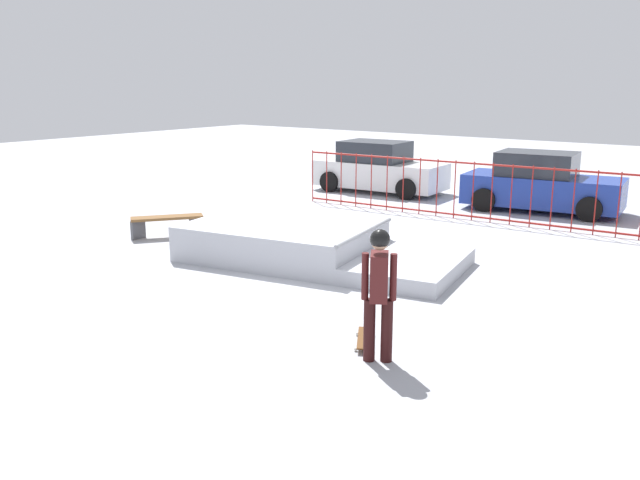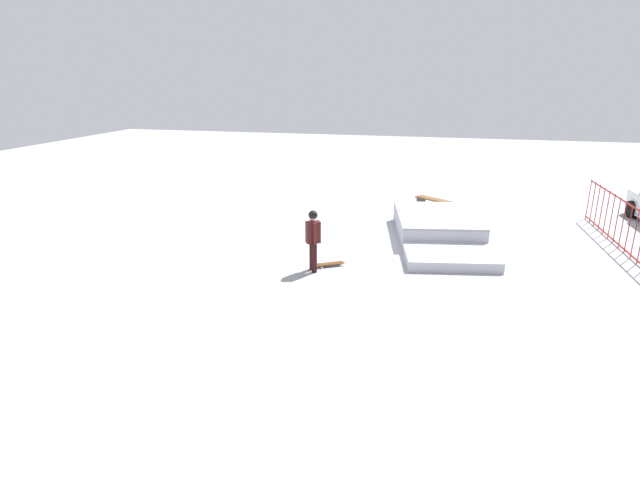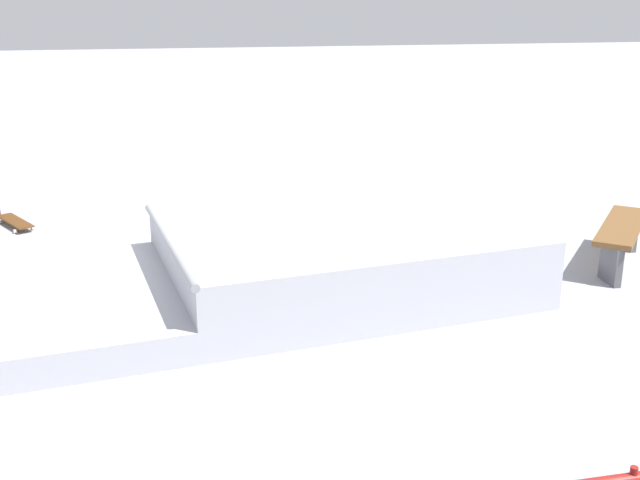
{
  "view_description": "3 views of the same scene",
  "coord_description": "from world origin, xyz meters",
  "px_view_note": "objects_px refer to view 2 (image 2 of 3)",
  "views": [
    {
      "loc": [
        7.19,
        -9.26,
        3.51
      ],
      "look_at": [
        0.69,
        -0.58,
        0.9
      ],
      "focal_mm": 37.63,
      "sensor_mm": 36.0,
      "label": 1
    },
    {
      "loc": [
        15.74,
        0.91,
        5.19
      ],
      "look_at": [
        3.26,
        -2.18,
        1.0
      ],
      "focal_mm": 28.59,
      "sensor_mm": 36.0,
      "label": 2
    },
    {
      "loc": [
        0.26,
        8.62,
        3.13
      ],
      "look_at": [
        -1.01,
        0.96,
        0.6
      ],
      "focal_mm": 45.4,
      "sensor_mm": 36.0,
      "label": 3
    }
  ],
  "objects_px": {
    "skater": "(313,236)",
    "park_bench": "(434,202)",
    "skateboard": "(330,264)",
    "skate_ramp": "(439,230)"
  },
  "relations": [
    {
      "from": "skate_ramp",
      "to": "skater",
      "type": "distance_m",
      "value": 5.07
    },
    {
      "from": "skate_ramp",
      "to": "skater",
      "type": "relative_size",
      "value": 3.35
    },
    {
      "from": "skate_ramp",
      "to": "skateboard",
      "type": "height_order",
      "value": "skate_ramp"
    },
    {
      "from": "skater",
      "to": "skateboard",
      "type": "bearing_deg",
      "value": 18.3
    },
    {
      "from": "skater",
      "to": "skateboard",
      "type": "relative_size",
      "value": 2.19
    },
    {
      "from": "skate_ramp",
      "to": "park_bench",
      "type": "distance_m",
      "value": 3.73
    },
    {
      "from": "park_bench",
      "to": "skater",
      "type": "bearing_deg",
      "value": -21.86
    },
    {
      "from": "skateboard",
      "to": "skater",
      "type": "bearing_deg",
      "value": -162.5
    },
    {
      "from": "skateboard",
      "to": "park_bench",
      "type": "relative_size",
      "value": 0.52
    },
    {
      "from": "skater",
      "to": "park_bench",
      "type": "height_order",
      "value": "skater"
    }
  ]
}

